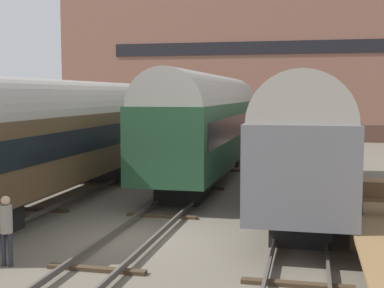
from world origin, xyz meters
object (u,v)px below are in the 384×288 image
Objects in this scene: train_car_grey at (305,132)px; person_worker at (6,224)px; train_car_brown at (59,133)px; train_car_green at (209,120)px; bench at (383,198)px.

person_worker is at bearing -126.10° from train_car_grey.
train_car_brown is 8.57m from train_car_green.
train_car_brown is 13.01m from bench.
train_car_brown is 0.96× the size of train_car_green.
train_car_grey reaches higher than train_car_brown.
bench is at bearing 21.76° from person_worker.
train_car_grey is at bearing -45.55° from train_car_green.
train_car_brown is at bearing -168.91° from train_car_grey.
train_car_grey is 0.98× the size of train_car_green.
bench is 0.76× the size of person_worker.
train_car_brown is 8.71m from person_worker.
bench is (7.25, -11.29, -1.62)m from train_car_green.
train_car_green is 15.45m from person_worker.
train_car_brown is 12.35× the size of bench.
train_car_brown reaches higher than bench.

